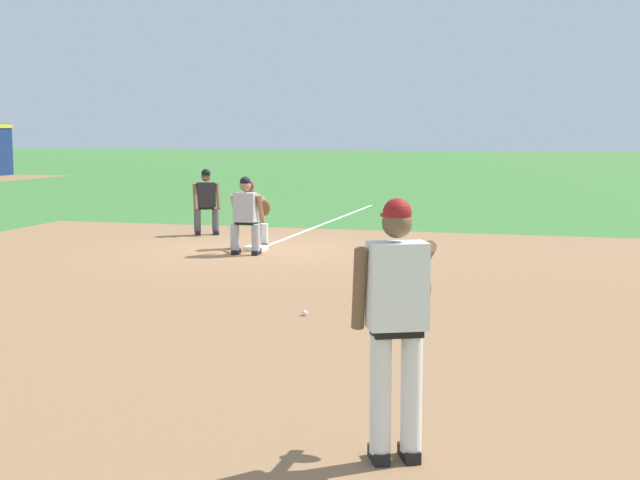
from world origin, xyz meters
TOP-DOWN VIEW (x-y plane):
  - ground_plane at (0.00, 0.00)m, footprint 160.00×160.00m
  - infield_dirt_patch at (-5.06, -2.31)m, footprint 18.00×18.00m
  - foul_line_stripe at (5.26, 0.00)m, footprint 10.53×0.10m
  - first_base_bag at (0.00, 0.00)m, footprint 0.38×0.38m
  - baseball at (-5.54, -2.61)m, footprint 0.07×0.07m
  - pitcher at (-10.07, -4.62)m, footprint 0.83×0.59m
  - first_baseman at (0.23, 0.20)m, footprint 0.84×0.99m
  - baserunner at (-0.60, -0.01)m, footprint 0.44×0.60m
  - umpire at (2.13, 1.91)m, footprint 0.61×0.67m

SIDE VIEW (x-z plane):
  - ground_plane at x=0.00m, z-range 0.00..0.00m
  - infield_dirt_patch at x=-5.06m, z-range 0.00..0.01m
  - foul_line_stripe at x=5.26m, z-range 0.01..0.01m
  - baseball at x=-5.54m, z-range 0.00..0.07m
  - first_base_bag at x=0.00m, z-range 0.00..0.09m
  - first_baseman at x=0.23m, z-range 0.06..1.40m
  - baserunner at x=-0.60m, z-range 0.06..1.52m
  - umpire at x=2.13m, z-range 0.06..1.52m
  - pitcher at x=-10.07m, z-range 0.13..1.99m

